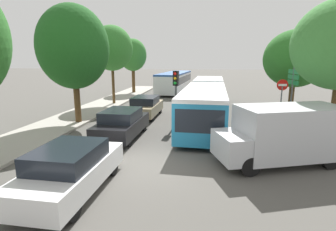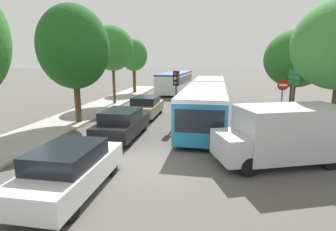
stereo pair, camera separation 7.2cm
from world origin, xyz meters
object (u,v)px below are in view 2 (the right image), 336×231
at_px(no_entry_sign, 282,94).
at_px(tree_left_far, 112,48).
at_px(city_bus_rear, 176,81).
at_px(tree_right_mid, 297,60).
at_px(traffic_light, 176,86).
at_px(tree_left_distant, 134,56).
at_px(articulated_bus, 207,97).
at_px(direction_sign_post, 293,83).
at_px(queued_car_white, 70,169).
at_px(tree_left_mid, 74,50).
at_px(queued_car_black, 122,123).
at_px(white_van, 285,134).
at_px(queued_car_tan, 146,106).

relative_size(no_entry_sign, tree_left_far, 0.40).
relative_size(city_bus_rear, tree_right_mid, 1.84).
relative_size(traffic_light, tree_left_distant, 0.53).
distance_m(no_entry_sign, tree_right_mid, 4.49).
bearing_deg(articulated_bus, direction_sign_post, 81.06).
height_order(city_bus_rear, direction_sign_post, direction_sign_post).
relative_size(queued_car_white, tree_right_mid, 0.70).
distance_m(articulated_bus, tree_left_mid, 9.43).
xyz_separation_m(queued_car_white, direction_sign_post, (9.52, 10.97, 1.80)).
bearing_deg(queued_car_white, queued_car_black, 3.77).
xyz_separation_m(white_van, traffic_light, (-4.98, 5.47, 1.26)).
height_order(direction_sign_post, tree_left_distant, tree_left_distant).
bearing_deg(queued_car_black, queued_car_tan, 0.55).
bearing_deg(articulated_bus, tree_left_mid, -64.43).
xyz_separation_m(white_van, tree_left_mid, (-11.20, 4.97, 3.42)).
distance_m(queued_car_tan, white_van, 10.70).
bearing_deg(articulated_bus, queued_car_white, -16.87).
height_order(city_bus_rear, tree_left_far, tree_left_far).
relative_size(articulated_bus, tree_left_mid, 2.21).
height_order(articulated_bus, queued_car_tan, articulated_bus).
relative_size(tree_left_mid, tree_left_distant, 1.14).
height_order(queued_car_tan, tree_left_distant, tree_left_distant).
bearing_deg(articulated_bus, no_entry_sign, 76.34).
height_order(tree_left_mid, tree_left_distant, tree_left_mid).
bearing_deg(white_van, no_entry_sign, -122.49).
bearing_deg(queued_car_white, traffic_light, -12.87).
bearing_deg(tree_right_mid, traffic_light, -147.65).
xyz_separation_m(queued_car_tan, traffic_light, (2.45, -2.22, 1.75)).
bearing_deg(queued_car_tan, queued_car_black, -179.45).
bearing_deg(direction_sign_post, traffic_light, 6.32).
xyz_separation_m(queued_car_black, direction_sign_post, (9.83, 5.10, 1.80)).
relative_size(articulated_bus, traffic_light, 4.77).
distance_m(tree_left_distant, tree_right_mid, 18.19).
bearing_deg(tree_left_distant, tree_left_far, -86.85).
height_order(articulated_bus, city_bus_rear, city_bus_rear).
relative_size(direction_sign_post, tree_right_mid, 0.58).
bearing_deg(queued_car_white, tree_left_mid, 26.46).
xyz_separation_m(tree_left_mid, tree_right_mid, (14.61, 5.82, -0.66)).
relative_size(city_bus_rear, tree_left_far, 1.65).
xyz_separation_m(queued_car_black, queued_car_tan, (0.02, 5.26, -0.02)).
height_order(direction_sign_post, tree_right_mid, tree_right_mid).
distance_m(queued_car_tan, no_entry_sign, 9.20).
bearing_deg(city_bus_rear, articulated_bus, -159.88).
distance_m(city_bus_rear, white_van, 23.82).
distance_m(white_van, tree_right_mid, 11.64).
height_order(white_van, direction_sign_post, direction_sign_post).
relative_size(queued_car_black, traffic_light, 1.29).
distance_m(articulated_bus, tree_left_far, 9.86).
xyz_separation_m(white_van, tree_left_far, (-11.50, 12.24, 3.78)).
relative_size(city_bus_rear, direction_sign_post, 3.21).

